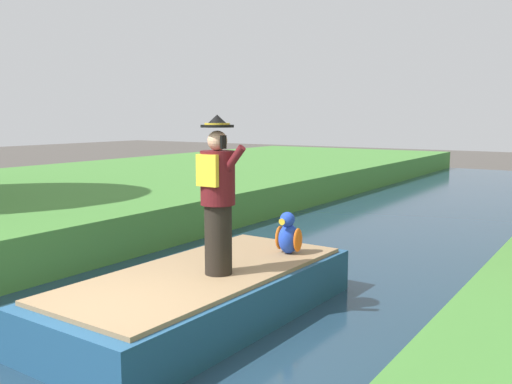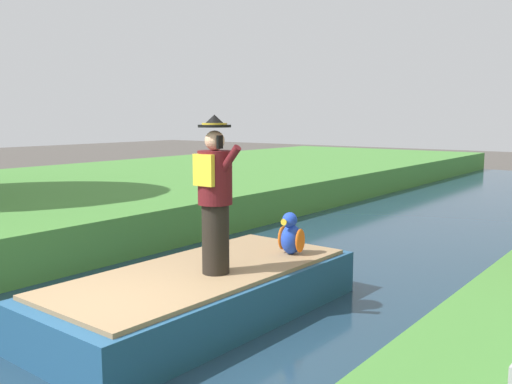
% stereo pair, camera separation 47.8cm
% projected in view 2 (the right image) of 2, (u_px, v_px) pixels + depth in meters
% --- Properties ---
extents(ground_plane, '(80.00, 80.00, 0.00)m').
position_uv_depth(ground_plane, '(89.00, 375.00, 5.54)').
color(ground_plane, '#4C4742').
extents(canal_water, '(5.74, 48.00, 0.10)m').
position_uv_depth(canal_water, '(89.00, 370.00, 5.53)').
color(canal_water, '#1E384C').
rests_on(canal_water, ground).
extents(boat, '(1.89, 4.24, 0.61)m').
position_uv_depth(boat, '(202.00, 294.00, 6.78)').
color(boat, '#23517A').
rests_on(boat, canal_water).
extents(person_pirate, '(0.61, 0.42, 1.85)m').
position_uv_depth(person_pirate, '(215.00, 195.00, 6.46)').
color(person_pirate, black).
rests_on(person_pirate, boat).
extents(parrot_plush, '(0.36, 0.35, 0.57)m').
position_uv_depth(parrot_plush, '(291.00, 236.00, 7.46)').
color(parrot_plush, blue).
rests_on(parrot_plush, boat).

